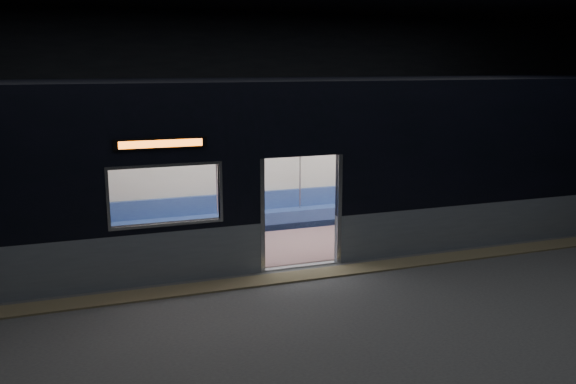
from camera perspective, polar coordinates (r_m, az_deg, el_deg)
station_floor at (r=10.35m, az=3.29°, el=-8.79°), size 24.00×14.00×0.01m
station_envelope at (r=9.67m, az=3.55°, el=11.97°), size 24.00×14.00×5.00m
tactile_strip at (r=10.82m, az=2.15°, el=-7.73°), size 22.80×0.50×0.03m
metro_car at (r=12.19m, az=-1.25°, el=3.42°), size 18.00×3.04×3.35m
passenger at (r=15.15m, az=13.40°, el=0.85°), size 0.45×0.74×1.42m
handbag at (r=15.00m, az=13.98°, el=0.22°), size 0.33×0.29×0.16m
transit_map at (r=14.85m, az=10.10°, el=3.46°), size 1.09×0.03×0.71m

